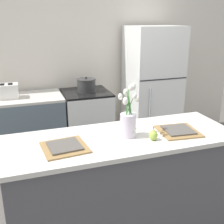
{
  "coord_description": "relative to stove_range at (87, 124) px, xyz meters",
  "views": [
    {
      "loc": [
        -0.72,
        -1.86,
        1.81
      ],
      "look_at": [
        0.0,
        0.25,
        1.06
      ],
      "focal_mm": 45.0,
      "sensor_mm": 36.0,
      "label": 1
    }
  ],
  "objects": [
    {
      "name": "refrigerator",
      "position": [
        0.95,
        0.0,
        0.41
      ],
      "size": [
        0.68,
        0.67,
        1.71
      ],
      "color": "white",
      "rests_on": "ground_plane"
    },
    {
      "name": "flower_vase",
      "position": [
        -0.06,
        -1.61,
        0.62
      ],
      "size": [
        0.16,
        0.15,
        0.42
      ],
      "color": "silver",
      "rests_on": "kitchen_island"
    },
    {
      "name": "toaster",
      "position": [
        -0.96,
        -0.01,
        0.53
      ],
      "size": [
        0.28,
        0.18,
        0.17
      ],
      "color": "silver",
      "rests_on": "back_counter"
    },
    {
      "name": "plate_setting_right",
      "position": [
        0.36,
        -1.66,
        0.5
      ],
      "size": [
        0.33,
        0.33,
        0.02
      ],
      "color": "olive",
      "rests_on": "kitchen_island"
    },
    {
      "name": "stove_range",
      "position": [
        0.0,
        0.0,
        0.0
      ],
      "size": [
        0.6,
        0.61,
        0.9
      ],
      "color": "silver",
      "rests_on": "ground_plane"
    },
    {
      "name": "kitchen_island",
      "position": [
        -0.1,
        -1.6,
        0.02
      ],
      "size": [
        1.8,
        0.66,
        0.94
      ],
      "color": "#4C4C51",
      "rests_on": "ground_plane"
    },
    {
      "name": "cooking_pot",
      "position": [
        0.01,
        -0.0,
        0.53
      ],
      "size": [
        0.24,
        0.24,
        0.19
      ],
      "color": "#2D2D2D",
      "rests_on": "stove_range"
    },
    {
      "name": "pear_figurine",
      "position": [
        0.1,
        -1.73,
        0.53
      ],
      "size": [
        0.07,
        0.07,
        0.11
      ],
      "color": "#9EBC47",
      "rests_on": "kitchen_island"
    },
    {
      "name": "plate_setting_left",
      "position": [
        -0.56,
        -1.66,
        0.5
      ],
      "size": [
        0.33,
        0.33,
        0.02
      ],
      "color": "olive",
      "rests_on": "kitchen_island"
    },
    {
      "name": "back_wall",
      "position": [
        -0.1,
        0.4,
        0.9
      ],
      "size": [
        5.2,
        0.08,
        2.7
      ],
      "color": "silver",
      "rests_on": "ground_plane"
    }
  ]
}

